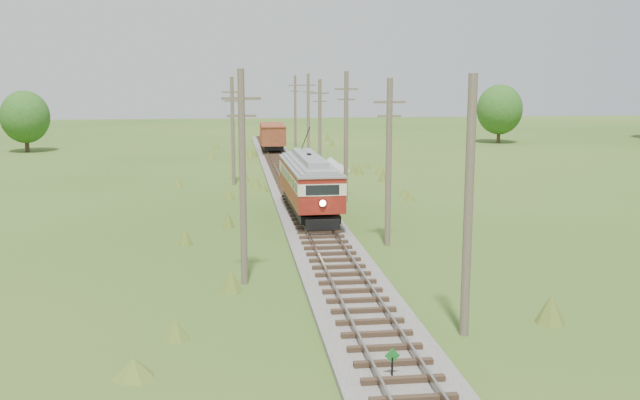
{
  "coord_description": "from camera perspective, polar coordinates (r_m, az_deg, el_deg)",
  "views": [
    {
      "loc": [
        -4.63,
        -17.33,
        8.74
      ],
      "look_at": [
        0.0,
        19.8,
        2.16
      ],
      "focal_mm": 40.0,
      "sensor_mm": 36.0,
      "label": 1
    }
  ],
  "objects": [
    {
      "name": "utility_pole_l_a",
      "position": [
        29.62,
        -6.21,
        1.93
      ],
      "size": [
        1.6,
        0.3,
        9.0
      ],
      "color": "brown",
      "rests_on": "ground"
    },
    {
      "name": "utility_pole_r_2",
      "position": [
        36.46,
        5.51,
        3.12
      ],
      "size": [
        1.6,
        0.3,
        8.6
      ],
      "color": "brown",
      "rests_on": "ground"
    },
    {
      "name": "utility_pole_r_3",
      "position": [
        49.13,
        2.1,
        5.16
      ],
      "size": [
        1.6,
        0.3,
        9.0
      ],
      "color": "brown",
      "rests_on": "ground"
    },
    {
      "name": "utility_pole_r_1",
      "position": [
        24.02,
        11.79,
        -0.65
      ],
      "size": [
        0.3,
        0.3,
        8.8
      ],
      "color": "brown",
      "rests_on": "ground"
    },
    {
      "name": "railbed_main",
      "position": [
        52.24,
        -1.93,
        0.55
      ],
      "size": [
        3.6,
        96.0,
        0.57
      ],
      "color": "#605B54",
      "rests_on": "ground"
    },
    {
      "name": "utility_pole_r_6",
      "position": [
        87.78,
        -2.0,
        7.18
      ],
      "size": [
        1.6,
        0.3,
        8.7
      ],
      "color": "brown",
      "rests_on": "ground"
    },
    {
      "name": "utility_pole_l_b",
      "position": [
        57.49,
        -6.99,
        5.59
      ],
      "size": [
        1.6,
        0.3,
        8.6
      ],
      "color": "brown",
      "rests_on": "ground"
    },
    {
      "name": "switch_marker",
      "position": [
        20.97,
        5.8,
        -12.83
      ],
      "size": [
        0.45,
        0.06,
        1.08
      ],
      "color": "black",
      "rests_on": "ground"
    },
    {
      "name": "tree_mid_b",
      "position": [
        95.91,
        14.18,
        7.04
      ],
      "size": [
        5.88,
        5.88,
        7.57
      ],
      "color": "#38281C",
      "rests_on": "ground"
    },
    {
      "name": "streetcar",
      "position": [
        43.19,
        -0.88,
        1.6
      ],
      "size": [
        2.86,
        11.39,
        5.18
      ],
      "rotation": [
        0.0,
        0.0,
        0.02
      ],
      "color": "black",
      "rests_on": "ground"
    },
    {
      "name": "utility_pole_r_5",
      "position": [
        74.88,
        -0.95,
        6.78
      ],
      "size": [
        1.6,
        0.3,
        8.9
      ],
      "color": "brown",
      "rests_on": "ground"
    },
    {
      "name": "tree_mid_a",
      "position": [
        88.6,
        -22.53,
        6.16
      ],
      "size": [
        5.46,
        5.46,
        7.03
      ],
      "color": "#38281C",
      "rests_on": "ground"
    },
    {
      "name": "utility_pole_r_4",
      "position": [
        61.96,
        -0.01,
        5.88
      ],
      "size": [
        1.6,
        0.3,
        8.4
      ],
      "color": "brown",
      "rests_on": "ground"
    },
    {
      "name": "gravel_pile",
      "position": [
        66.25,
        0.98,
        2.89
      ],
      "size": [
        3.4,
        3.61,
        1.24
      ],
      "color": "gray",
      "rests_on": "ground"
    },
    {
      "name": "gondola",
      "position": [
        80.77,
        -3.81,
        5.18
      ],
      "size": [
        2.83,
        8.25,
        2.72
      ],
      "rotation": [
        0.0,
        0.0,
        -0.02
      ],
      "color": "black",
      "rests_on": "ground"
    }
  ]
}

